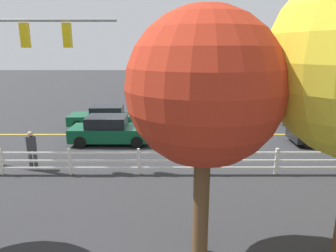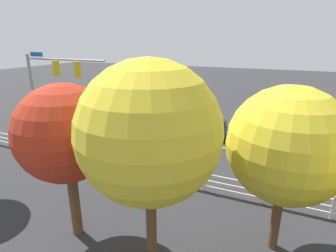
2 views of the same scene
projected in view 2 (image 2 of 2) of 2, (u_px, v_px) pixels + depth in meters
The scene contains 13 objects.
ground_plane at pixel (139, 135), 21.99m from camera, with size 120.00×120.00×0.00m, color #2D2D30.
lane_center_stripe at pixel (184, 142), 20.45m from camera, with size 28.00×0.16×0.01m, color gold.
signal_assembly at pixel (50, 83), 17.82m from camera, with size 6.45×0.38×6.72m.
car_0 at pixel (312, 142), 18.45m from camera, with size 4.16×2.16×1.43m.
car_1 at pixel (123, 132), 20.38m from camera, with size 4.45×1.98×1.55m.
car_2 at pixel (295, 162), 15.56m from camera, with size 4.18×2.05×1.40m.
car_3 at pixel (208, 129), 21.30m from camera, with size 4.63×2.00×1.35m.
car_4 at pixel (135, 119), 24.05m from camera, with size 4.69×2.11×1.44m.
pedestrian at pixel (59, 140), 18.17m from camera, with size 0.47×0.40×1.69m.
white_rail_fence at pixel (131, 165), 15.28m from camera, with size 26.10×0.10×1.15m.
tree_1 at pixel (149, 133), 7.78m from camera, with size 4.35×4.35×7.05m.
tree_2 at pixel (66, 134), 9.47m from camera, with size 3.59×3.59×6.09m.
tree_4 at pixel (287, 146), 8.79m from camera, with size 4.02×4.02×6.15m.
Camera 2 is at (-10.54, 17.97, 7.46)m, focal length 28.29 mm.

